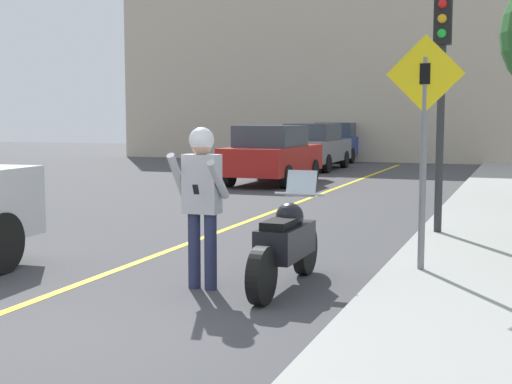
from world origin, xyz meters
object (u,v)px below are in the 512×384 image
Objects in this scene: motorcycle at (286,244)px; parked_car_red at (272,154)px; person_biker at (202,189)px; parked_car_grey at (314,146)px; parked_car_blue at (339,141)px; crossing_sign at (424,130)px; traffic_light at (442,68)px.

motorcycle is 0.51× the size of parked_car_red.
person_biker reaches higher than parked_car_grey.
parked_car_red is (-3.50, 12.26, -0.27)m from person_biker.
person_biker is at bearing -74.05° from parked_car_red.
parked_car_blue is (-4.30, 23.22, -0.27)m from person_biker.
parked_car_red is (-4.36, 11.89, 0.36)m from motorcycle.
parked_car_grey is (-4.77, 17.56, 0.36)m from motorcycle.
person_biker is at bearing -147.65° from crossing_sign.
person_biker is 0.49× the size of traffic_light.
parked_car_grey is at bearing 102.29° from person_biker.
traffic_light is at bearing -71.37° from parked_car_blue.
parked_car_grey is at bearing -85.80° from parked_car_blue.
traffic_light is 0.88× the size of parked_car_blue.
parked_car_blue is (-6.37, 18.91, -1.81)m from traffic_light.
crossing_sign reaches higher than parked_car_red.
motorcycle is 4.66m from traffic_light.
parked_car_red reaches higher than motorcycle.
parked_car_red is 10.98m from parked_car_blue.
crossing_sign is 12.31m from parked_car_red.
parked_car_red is at bearing 125.07° from traffic_light.
motorcycle is 1.18× the size of person_biker.
traffic_light reaches higher than parked_car_blue.
motorcycle is at bearing -107.20° from traffic_light.
motorcycle is at bearing -74.81° from parked_car_grey.
parked_car_grey reaches higher than motorcycle.
parked_car_blue is at bearing 94.13° from parked_car_red.
person_biker is at bearing -115.73° from traffic_light.
person_biker is 12.76m from parked_car_red.
parked_car_grey is (-3.91, 17.94, -0.27)m from person_biker.
parked_car_red is (-5.72, 10.86, -0.92)m from crossing_sign.
parked_car_blue is at bearing 106.62° from crossing_sign.
parked_car_grey is (-6.12, 16.53, -0.92)m from crossing_sign.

